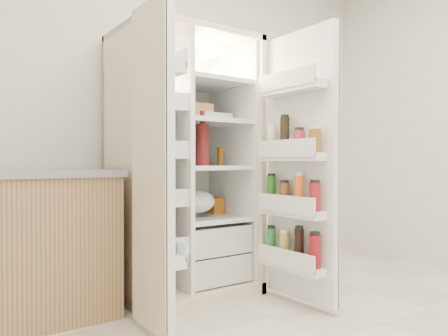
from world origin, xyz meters
TOP-DOWN VIEW (x-y plane):
  - wall_back at (0.00, 2.00)m, footprint 4.00×0.02m
  - refrigerator at (-0.18, 1.65)m, footprint 0.92×0.70m
  - freezer_door at (-0.69, 1.05)m, footprint 0.15×0.40m
  - fridge_door at (0.29, 0.96)m, footprint 0.17×0.58m
  - kitchen_counter at (-1.31, 1.67)m, footprint 1.20×0.64m

SIDE VIEW (x-z plane):
  - kitchen_counter at x=-1.31m, z-range 0.00..0.87m
  - refrigerator at x=-0.18m, z-range -0.16..1.64m
  - fridge_door at x=0.29m, z-range 0.01..1.73m
  - freezer_door at x=-0.69m, z-range 0.03..1.75m
  - wall_back at x=0.00m, z-range 0.00..2.70m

